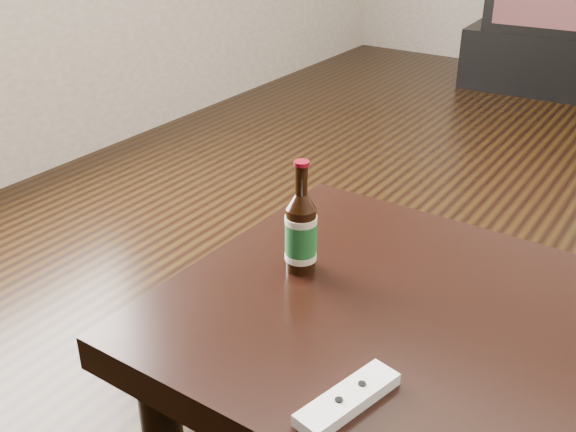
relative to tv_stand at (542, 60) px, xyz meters
The scene contains 4 objects.
tv_stand is the anchor object (origin of this frame).
coffee_table 3.47m from the tv_stand, 75.95° to the right, with size 1.35×0.80×0.50m.
beer_bottle 3.38m from the tv_stand, 83.78° to the right, with size 0.07×0.07×0.23m.
remote 3.69m from the tv_stand, 80.13° to the right, with size 0.09×0.19×0.02m.
Camera 1 is at (-0.02, -1.81, 1.20)m, focal length 42.00 mm.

